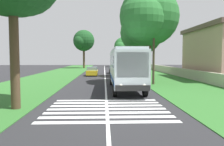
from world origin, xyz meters
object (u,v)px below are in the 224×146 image
(trailing_car_0, at_px, (92,72))
(roadside_tree_right_2, at_px, (140,34))
(roadside_tree_left_1, at_px, (83,41))
(coach_bus, at_px, (125,66))
(trailing_car_1, at_px, (114,70))
(roadside_tree_right_0, at_px, (123,47))
(roadside_tree_right_1, at_px, (147,18))
(utility_pole, at_px, (154,42))

(trailing_car_0, distance_m, roadside_tree_right_2, 9.76)
(roadside_tree_left_1, height_order, roadside_tree_right_2, roadside_tree_left_1)
(coach_bus, distance_m, trailing_car_1, 22.15)
(trailing_car_0, distance_m, roadside_tree_right_0, 37.07)
(coach_bus, bearing_deg, roadside_tree_left_1, 10.01)
(trailing_car_1, height_order, roadside_tree_right_2, roadside_tree_right_2)
(roadside_tree_right_0, bearing_deg, trailing_car_1, 172.20)
(trailing_car_0, distance_m, roadside_tree_left_1, 28.30)
(trailing_car_1, relative_size, roadside_tree_right_2, 0.43)
(trailing_car_0, bearing_deg, roadside_tree_left_1, 8.00)
(coach_bus, height_order, roadside_tree_right_0, roadside_tree_right_0)
(roadside_tree_right_1, xyz_separation_m, roadside_tree_right_2, (9.02, -0.63, -0.96))
(trailing_car_1, height_order, roadside_tree_right_1, roadside_tree_right_1)
(roadside_tree_right_1, xyz_separation_m, utility_pole, (-1.86, -0.40, -2.89))
(trailing_car_0, relative_size, roadside_tree_right_1, 0.39)
(coach_bus, xyz_separation_m, roadside_tree_right_2, (14.60, -3.66, 4.41))
(roadside_tree_right_0, bearing_deg, roadside_tree_right_2, 179.41)
(roadside_tree_right_0, bearing_deg, coach_bus, 175.58)
(trailing_car_0, bearing_deg, roadside_tree_right_0, -12.51)
(coach_bus, xyz_separation_m, roadside_tree_left_1, (43.69, 7.71, 5.39))
(trailing_car_1, distance_m, utility_pole, 19.13)
(roadside_tree_right_0, distance_m, roadside_tree_right_1, 46.71)
(coach_bus, xyz_separation_m, trailing_car_1, (22.10, 0.09, -1.48))
(trailing_car_1, xyz_separation_m, roadside_tree_right_0, (30.16, -4.13, 5.73))
(coach_bus, xyz_separation_m, utility_pole, (3.72, -3.43, 2.48))
(roadside_tree_right_0, bearing_deg, roadside_tree_right_1, 178.76)
(roadside_tree_right_2, xyz_separation_m, utility_pole, (-10.88, 0.23, -1.93))
(coach_bus, relative_size, roadside_tree_right_1, 1.00)
(coach_bus, relative_size, utility_pole, 1.26)
(trailing_car_0, bearing_deg, roadside_tree_right_2, -104.19)
(roadside_tree_left_1, xyz_separation_m, roadside_tree_right_0, (8.57, -11.75, -1.15))
(trailing_car_0, height_order, utility_pole, utility_pole)
(trailing_car_1, xyz_separation_m, roadside_tree_left_1, (21.59, 7.62, 6.87))
(roadside_tree_right_2, bearing_deg, trailing_car_1, 26.54)
(roadside_tree_right_0, relative_size, utility_pole, 1.06)
(trailing_car_1, relative_size, utility_pole, 0.48)
(roadside_tree_right_1, distance_m, roadside_tree_right_2, 9.09)
(roadside_tree_right_0, bearing_deg, roadside_tree_left_1, 126.11)
(trailing_car_0, xyz_separation_m, roadside_tree_right_1, (-10.93, -6.92, 6.85))
(roadside_tree_left_1, distance_m, roadside_tree_right_2, 31.25)
(trailing_car_0, height_order, roadside_tree_left_1, roadside_tree_left_1)
(coach_bus, bearing_deg, trailing_car_1, 0.23)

